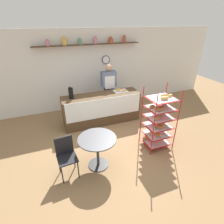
% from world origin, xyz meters
% --- Properties ---
extents(ground_plane, '(14.00, 14.00, 0.00)m').
position_xyz_m(ground_plane, '(0.00, 0.00, 0.00)').
color(ground_plane, olive).
extents(back_wall, '(10.00, 0.30, 2.70)m').
position_xyz_m(back_wall, '(0.00, 2.71, 1.37)').
color(back_wall, white).
rests_on(back_wall, ground_plane).
extents(display_counter, '(2.37, 0.62, 0.93)m').
position_xyz_m(display_counter, '(0.00, 1.39, 0.47)').
color(display_counter, '#4C3823').
rests_on(display_counter, ground_plane).
extents(pastry_rack, '(0.67, 0.58, 1.59)m').
position_xyz_m(pastry_rack, '(0.92, -0.27, 0.78)').
color(pastry_rack, '#A51919').
rests_on(pastry_rack, ground_plane).
extents(person_worker, '(0.48, 0.23, 1.69)m').
position_xyz_m(person_worker, '(0.42, 1.90, 0.92)').
color(person_worker, '#282833').
rests_on(person_worker, ground_plane).
extents(cafe_table, '(0.81, 0.81, 0.74)m').
position_xyz_m(cafe_table, '(-0.67, -0.40, 0.56)').
color(cafe_table, '#262628').
rests_on(cafe_table, ground_plane).
extents(cafe_chair, '(0.41, 0.41, 0.87)m').
position_xyz_m(cafe_chair, '(-1.33, -0.37, 0.53)').
color(cafe_chair, black).
rests_on(cafe_chair, ground_plane).
extents(coffee_carafe, '(0.13, 0.13, 0.36)m').
position_xyz_m(coffee_carafe, '(-0.88, 1.43, 1.11)').
color(coffee_carafe, black).
rests_on(coffee_carafe, display_counter).
extents(donut_tray_counter, '(0.43, 0.31, 0.05)m').
position_xyz_m(donut_tray_counter, '(0.67, 1.46, 0.95)').
color(donut_tray_counter, silver).
rests_on(donut_tray_counter, display_counter).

